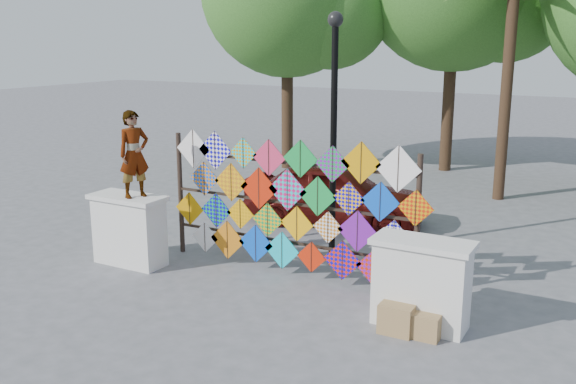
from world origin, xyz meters
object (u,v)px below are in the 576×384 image
(sedan, at_px, (334,193))
(lamppost, at_px, (334,113))
(kite_rack, at_px, (289,205))
(vendor_woman, at_px, (134,154))

(sedan, distance_m, lamppost, 2.98)
(kite_rack, distance_m, lamppost, 1.95)
(kite_rack, height_order, vendor_woman, vendor_woman)
(vendor_woman, bearing_deg, lamppost, -28.53)
(lamppost, bearing_deg, vendor_woman, -141.71)
(vendor_woman, height_order, lamppost, lamppost)
(kite_rack, height_order, lamppost, lamppost)
(vendor_woman, height_order, sedan, vendor_woman)
(sedan, xyz_separation_m, lamppost, (0.88, -2.01, 2.01))
(vendor_woman, xyz_separation_m, lamppost, (2.79, 2.20, 0.65))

